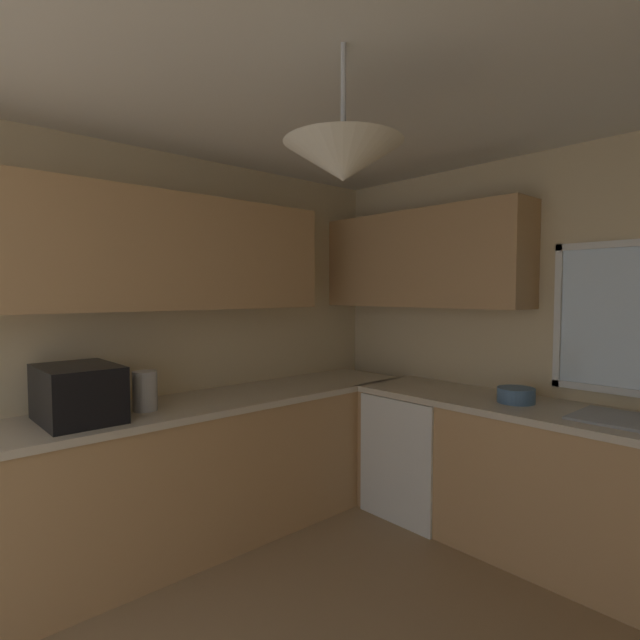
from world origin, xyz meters
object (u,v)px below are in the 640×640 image
microwave (78,393)px  bowl (516,395)px  dishwasher (420,452)px  kettle (145,391)px

microwave → bowl: microwave is taller
dishwasher → bowl: bowl is taller
dishwasher → kettle: size_ratio=3.76×
dishwasher → kettle: 1.93m
bowl → dishwasher: bearing=-177.5°
kettle → bowl: bearing=53.1°
microwave → dishwasher: bearing=72.3°
dishwasher → microwave: size_ratio=1.76×
microwave → bowl: 2.49m
bowl → microwave: bearing=-122.5°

